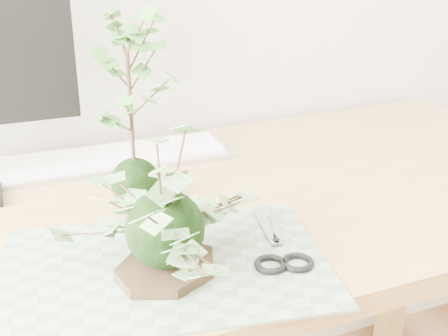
{
  "coord_description": "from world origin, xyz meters",
  "views": [
    {
      "loc": [
        -0.35,
        0.31,
        1.23
      ],
      "look_at": [
        0.0,
        1.14,
        0.84
      ],
      "focal_mm": 50.0,
      "sensor_mm": 36.0,
      "label": 1
    }
  ],
  "objects": [
    {
      "name": "desk",
      "position": [
        -0.04,
        1.23,
        0.65
      ],
      "size": [
        1.6,
        0.7,
        0.74
      ],
      "color": "tan",
      "rests_on": "ground_plane"
    },
    {
      "name": "cutting_mat",
      "position": [
        -0.13,
        1.05,
        0.74
      ],
      "size": [
        0.52,
        0.39,
        0.0
      ],
      "primitive_type": "cube",
      "rotation": [
        0.0,
        0.0,
        -0.19
      ],
      "color": "#5B795B",
      "rests_on": "desk"
    },
    {
      "name": "stone_dish",
      "position": [
        -0.13,
        1.03,
        0.75
      ],
      "size": [
        0.21,
        0.21,
        0.01
      ],
      "primitive_type": "cylinder",
      "rotation": [
        0.0,
        0.0,
        0.42
      ],
      "color": "black",
      "rests_on": "cutting_mat"
    },
    {
      "name": "ivy_kokedama",
      "position": [
        -0.13,
        1.03,
        0.87
      ],
      "size": [
        0.38,
        0.38,
        0.22
      ],
      "rotation": [
        0.0,
        0.0,
        0.26
      ],
      "color": "black",
      "rests_on": "stone_dish"
    },
    {
      "name": "maple_kokedama",
      "position": [
        -0.11,
        1.27,
        0.99
      ],
      "size": [
        0.22,
        0.22,
        0.35
      ],
      "rotation": [
        0.0,
        0.0,
        0.2
      ],
      "color": "black",
      "rests_on": "desk"
    },
    {
      "name": "keyboard",
      "position": [
        -0.11,
        1.47,
        0.75
      ],
      "size": [
        0.49,
        0.17,
        0.02
      ],
      "rotation": [
        0.0,
        0.0,
        -0.05
      ],
      "color": "#ADADB4",
      "rests_on": "desk"
    },
    {
      "name": "scissors",
      "position": [
        0.04,
        1.0,
        0.75
      ],
      "size": [
        0.1,
        0.21,
        0.01
      ],
      "rotation": [
        0.0,
        0.0,
        -0.3
      ],
      "color": "gray",
      "rests_on": "cutting_mat"
    }
  ]
}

